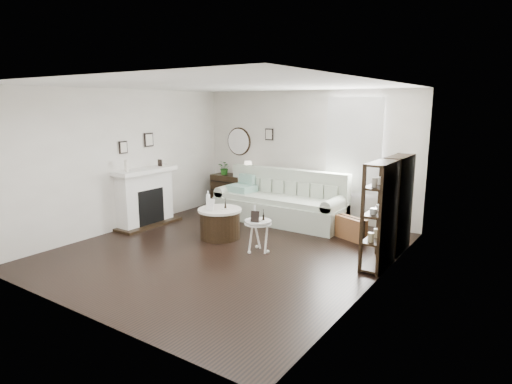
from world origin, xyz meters
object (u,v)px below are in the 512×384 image
Objects in this scene: sofa at (281,204)px; dresser at (236,192)px; drum_table at (220,223)px; pedestal_table at (258,223)px.

dresser is (-1.44, 0.38, 0.04)m from sofa.
sofa is 2.35× the size of dresser.
pedestal_table is at bearing -13.98° from drum_table.
dresser is at bearing 133.09° from pedestal_table.
pedestal_table is at bearing -46.91° from dresser.
pedestal_table is (1.00, -0.25, 0.22)m from drum_table.
pedestal_table is (0.68, -1.88, 0.14)m from sofa.
drum_table is (1.12, -2.02, -0.11)m from dresser.
dresser is 2.16× the size of pedestal_table.
drum_table reaches higher than pedestal_table.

